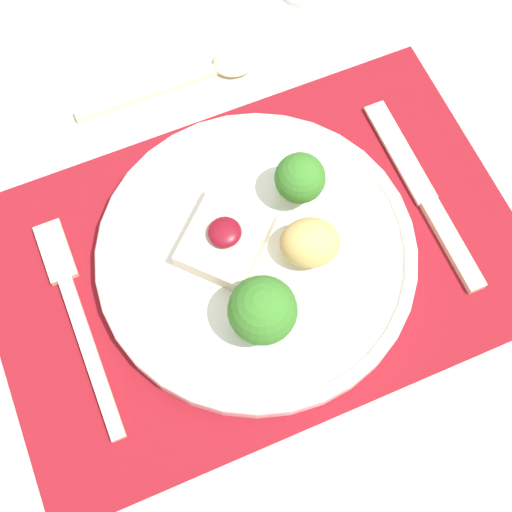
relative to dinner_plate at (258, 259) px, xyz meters
The scene contains 7 objects.
ground_plane 0.77m from the dinner_plate, 82.59° to the left, with size 8.00×8.00×0.00m, color #4C4742.
dining_table 0.10m from the dinner_plate, 82.59° to the left, with size 1.35×1.15×0.76m.
placemat 0.02m from the dinner_plate, 82.59° to the left, with size 0.46×0.30×0.00m, color maroon.
dinner_plate is the anchor object (origin of this frame).
fork 0.16m from the dinner_plate, behind, with size 0.02×0.20×0.01m.
knife 0.16m from the dinner_plate, ahead, with size 0.02×0.20×0.01m.
spoon 0.21m from the dinner_plate, 81.25° to the left, with size 0.19×0.04×0.01m.
Camera 1 is at (-0.09, -0.21, 1.34)m, focal length 50.00 mm.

